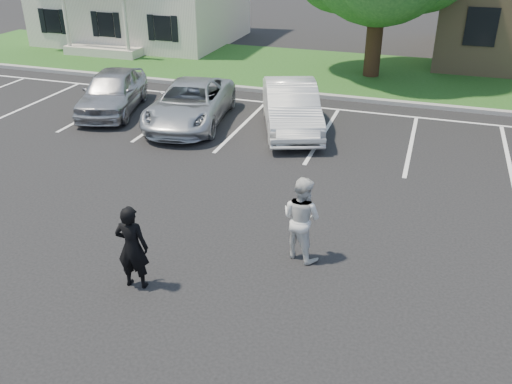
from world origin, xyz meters
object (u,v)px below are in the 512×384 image
car_silver_west (112,91)px  man_white_shirt (302,218)px  man_black_suit (132,247)px  car_silver_minivan (190,103)px  car_white_sedan (291,107)px

car_silver_west → man_white_shirt: bearing=-54.2°
man_black_suit → car_silver_minivan: size_ratio=0.34×
man_black_suit → man_white_shirt: bearing=-150.6°
man_white_shirt → man_black_suit: bearing=59.5°
man_white_shirt → car_white_sedan: (-2.17, 7.29, -0.12)m
car_silver_minivan → car_white_sedan: size_ratio=1.05×
man_white_shirt → car_white_sedan: man_white_shirt is taller
man_white_shirt → car_white_sedan: bearing=-49.7°
car_silver_west → car_silver_minivan: (3.19, -0.27, -0.06)m
car_white_sedan → car_silver_minivan: bearing=166.7°
man_black_suit → car_silver_west: bearing=-62.8°
man_white_shirt → car_silver_minivan: bearing=-27.0°
car_silver_west → car_white_sedan: size_ratio=0.93×
car_silver_west → car_silver_minivan: car_silver_west is taller
car_silver_minivan → car_silver_west: bearing=166.3°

